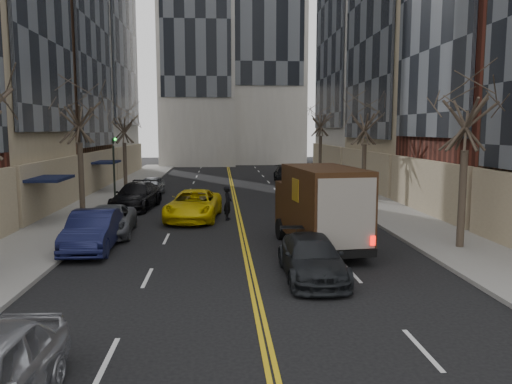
# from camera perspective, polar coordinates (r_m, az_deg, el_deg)

# --- Properties ---
(sidewalk_left) EXTENTS (4.00, 66.00, 0.15)m
(sidewalk_left) POSITION_cam_1_polar(r_m,az_deg,el_deg) (36.65, -16.65, -0.74)
(sidewalk_left) COLOR slate
(sidewalk_left) RESTS_ON ground
(sidewalk_right) EXTENTS (4.00, 66.00, 0.15)m
(sidewalk_right) POSITION_cam_1_polar(r_m,az_deg,el_deg) (37.16, 11.57, -0.48)
(sidewalk_right) COLOR slate
(sidewalk_right) RESTS_ON ground
(streetwall_right) EXTENTS (12.26, 49.00, 34.00)m
(streetwall_right) POSITION_cam_1_polar(r_m,az_deg,el_deg) (45.36, 19.77, 19.72)
(streetwall_right) COLOR #4C301E
(streetwall_right) RESTS_ON ground
(tree_lf_mid) EXTENTS (3.20, 3.20, 8.91)m
(tree_lf_mid) POSITION_cam_1_polar(r_m,az_deg,el_deg) (29.53, -19.69, 9.98)
(tree_lf_mid) COLOR #382D23
(tree_lf_mid) RESTS_ON sidewalk_left
(tree_lf_far) EXTENTS (3.20, 3.20, 8.12)m
(tree_lf_far) POSITION_cam_1_polar(r_m,az_deg,el_deg) (42.18, -14.91, 8.42)
(tree_lf_far) COLOR #382D23
(tree_lf_far) RESTS_ON sidewalk_left
(tree_rt_near) EXTENTS (3.20, 3.20, 8.71)m
(tree_rt_near) POSITION_cam_1_polar(r_m,az_deg,el_deg) (21.84, 23.04, 10.58)
(tree_rt_near) COLOR #382D23
(tree_rt_near) RESTS_ON sidewalk_right
(tree_rt_mid) EXTENTS (3.20, 3.20, 8.32)m
(tree_rt_mid) POSITION_cam_1_polar(r_m,az_deg,el_deg) (34.88, 12.40, 9.04)
(tree_rt_mid) COLOR #382D23
(tree_rt_mid) RESTS_ON sidewalk_right
(tree_rt_far) EXTENTS (3.20, 3.20, 9.11)m
(tree_rt_far) POSITION_cam_1_polar(r_m,az_deg,el_deg) (49.46, 7.43, 9.22)
(tree_rt_far) COLOR #382D23
(tree_rt_far) RESTS_ON sidewalk_right
(traffic_signal) EXTENTS (0.29, 0.26, 4.70)m
(traffic_signal) POSITION_cam_1_polar(r_m,az_deg,el_deg) (31.17, -15.93, 3.00)
(traffic_signal) COLOR black
(traffic_signal) RESTS_ON sidewalk_left
(ups_truck) EXTENTS (3.14, 6.52, 3.45)m
(ups_truck) POSITION_cam_1_polar(r_m,az_deg,el_deg) (20.71, 7.33, -1.79)
(ups_truck) COLOR black
(ups_truck) RESTS_ON ground
(observer_sedan) EXTENTS (1.97, 4.76, 1.38)m
(observer_sedan) POSITION_cam_1_polar(r_m,az_deg,el_deg) (16.90, 6.39, -7.46)
(observer_sedan) COLOR black
(observer_sedan) RESTS_ON ground
(taxi) EXTENTS (3.23, 6.00, 1.60)m
(taxi) POSITION_cam_1_polar(r_m,az_deg,el_deg) (27.65, -7.14, -1.49)
(taxi) COLOR #DEC209
(taxi) RESTS_ON ground
(pedestrian) EXTENTS (0.56, 0.75, 1.86)m
(pedestrian) POSITION_cam_1_polar(r_m,az_deg,el_deg) (27.32, -3.25, -1.28)
(pedestrian) COLOR black
(pedestrian) RESTS_ON ground
(parked_lf_b) EXTENTS (1.88, 4.98, 1.62)m
(parked_lf_b) POSITION_cam_1_polar(r_m,az_deg,el_deg) (21.58, -18.15, -4.22)
(parked_lf_b) COLOR #111538
(parked_lf_b) RESTS_ON ground
(parked_lf_c) EXTENTS (2.63, 5.09, 1.37)m
(parked_lf_c) POSITION_cam_1_polar(r_m,az_deg,el_deg) (24.37, -16.55, -3.18)
(parked_lf_c) COLOR #51545A
(parked_lf_c) RESTS_ON ground
(parked_lf_d) EXTENTS (2.89, 5.78, 1.61)m
(parked_lf_d) POSITION_cam_1_polar(r_m,az_deg,el_deg) (31.99, -13.50, -0.44)
(parked_lf_d) COLOR black
(parked_lf_d) RESTS_ON ground
(parked_lf_e) EXTENTS (1.87, 4.23, 1.41)m
(parked_lf_e) POSITION_cam_1_polar(r_m,az_deg,el_deg) (38.31, -11.88, 0.69)
(parked_lf_e) COLOR #999CA0
(parked_lf_e) RESTS_ON ground
(parked_rt_a) EXTENTS (1.56, 3.98, 1.29)m
(parked_rt_a) POSITION_cam_1_polar(r_m,az_deg,el_deg) (31.23, 7.23, -0.78)
(parked_rt_a) COLOR #46484E
(parked_rt_a) RESTS_ON ground
(parked_rt_b) EXTENTS (3.16, 6.01, 1.61)m
(parked_rt_b) POSITION_cam_1_polar(r_m,az_deg,el_deg) (36.02, 5.69, 0.56)
(parked_rt_b) COLOR #94979B
(parked_rt_b) RESTS_ON ground
(parked_rt_c) EXTENTS (2.31, 5.24, 1.50)m
(parked_rt_c) POSITION_cam_1_polar(r_m,az_deg,el_deg) (46.71, 3.43, 2.03)
(parked_rt_c) COLOR black
(parked_rt_c) RESTS_ON ground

